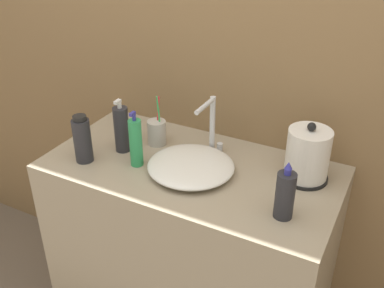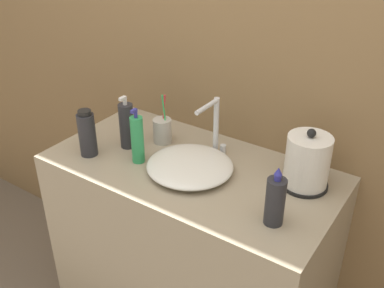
{
  "view_description": "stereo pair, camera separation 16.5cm",
  "coord_description": "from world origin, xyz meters",
  "px_view_note": "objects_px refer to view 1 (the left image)",
  "views": [
    {
      "loc": [
        0.67,
        -0.99,
        1.83
      ],
      "look_at": [
        0.0,
        0.29,
        1.02
      ],
      "focal_mm": 42.0,
      "sensor_mm": 36.0,
      "label": 1
    },
    {
      "loc": [
        0.81,
        -0.91,
        1.83
      ],
      "look_at": [
        0.0,
        0.29,
        1.02
      ],
      "focal_mm": 42.0,
      "sensor_mm": 36.0,
      "label": 2
    }
  ],
  "objects_px": {
    "faucet": "(212,123)",
    "mouthwash_bottle": "(122,129)",
    "shampoo_bottle": "(285,195)",
    "electric_kettle": "(307,157)",
    "lotion_bottle": "(136,142)",
    "hand_cream_bottle": "(82,140)",
    "toothbrush_cup": "(157,132)"
  },
  "relations": [
    {
      "from": "faucet",
      "to": "electric_kettle",
      "type": "height_order",
      "value": "faucet"
    },
    {
      "from": "electric_kettle",
      "to": "mouthwash_bottle",
      "type": "xyz_separation_m",
      "value": [
        -0.71,
        -0.14,
        0.0
      ]
    },
    {
      "from": "hand_cream_bottle",
      "to": "lotion_bottle",
      "type": "bearing_deg",
      "value": 19.22
    },
    {
      "from": "mouthwash_bottle",
      "to": "hand_cream_bottle",
      "type": "relative_size",
      "value": 1.16
    },
    {
      "from": "faucet",
      "to": "lotion_bottle",
      "type": "distance_m",
      "value": 0.3
    },
    {
      "from": "lotion_bottle",
      "to": "shampoo_bottle",
      "type": "distance_m",
      "value": 0.59
    },
    {
      "from": "toothbrush_cup",
      "to": "shampoo_bottle",
      "type": "distance_m",
      "value": 0.65
    },
    {
      "from": "electric_kettle",
      "to": "toothbrush_cup",
      "type": "xyz_separation_m",
      "value": [
        -0.61,
        -0.02,
        -0.04
      ]
    },
    {
      "from": "lotion_bottle",
      "to": "shampoo_bottle",
      "type": "bearing_deg",
      "value": -4.56
    },
    {
      "from": "lotion_bottle",
      "to": "hand_cream_bottle",
      "type": "relative_size",
      "value": 1.17
    },
    {
      "from": "faucet",
      "to": "hand_cream_bottle",
      "type": "height_order",
      "value": "faucet"
    },
    {
      "from": "lotion_bottle",
      "to": "mouthwash_bottle",
      "type": "bearing_deg",
      "value": 149.44
    },
    {
      "from": "electric_kettle",
      "to": "lotion_bottle",
      "type": "height_order",
      "value": "electric_kettle"
    },
    {
      "from": "faucet",
      "to": "toothbrush_cup",
      "type": "distance_m",
      "value": 0.25
    },
    {
      "from": "faucet",
      "to": "shampoo_bottle",
      "type": "distance_m",
      "value": 0.46
    },
    {
      "from": "electric_kettle",
      "to": "toothbrush_cup",
      "type": "bearing_deg",
      "value": -177.68
    },
    {
      "from": "faucet",
      "to": "hand_cream_bottle",
      "type": "relative_size",
      "value": 1.22
    },
    {
      "from": "shampoo_bottle",
      "to": "mouthwash_bottle",
      "type": "bearing_deg",
      "value": 170.87
    },
    {
      "from": "faucet",
      "to": "mouthwash_bottle",
      "type": "bearing_deg",
      "value": -155.29
    },
    {
      "from": "mouthwash_bottle",
      "to": "electric_kettle",
      "type": "bearing_deg",
      "value": 10.93
    },
    {
      "from": "hand_cream_bottle",
      "to": "mouthwash_bottle",
      "type": "bearing_deg",
      "value": 57.49
    },
    {
      "from": "faucet",
      "to": "shampoo_bottle",
      "type": "bearing_deg",
      "value": -34.53
    },
    {
      "from": "faucet",
      "to": "mouthwash_bottle",
      "type": "distance_m",
      "value": 0.36
    },
    {
      "from": "toothbrush_cup",
      "to": "shampoo_bottle",
      "type": "xyz_separation_m",
      "value": [
        0.61,
        -0.22,
        0.03
      ]
    },
    {
      "from": "electric_kettle",
      "to": "hand_cream_bottle",
      "type": "relative_size",
      "value": 1.18
    },
    {
      "from": "faucet",
      "to": "electric_kettle",
      "type": "bearing_deg",
      "value": -1.81
    },
    {
      "from": "shampoo_bottle",
      "to": "toothbrush_cup",
      "type": "bearing_deg",
      "value": 159.78
    },
    {
      "from": "faucet",
      "to": "hand_cream_bottle",
      "type": "bearing_deg",
      "value": -145.28
    },
    {
      "from": "hand_cream_bottle",
      "to": "electric_kettle",
      "type": "bearing_deg",
      "value": 18.88
    },
    {
      "from": "faucet",
      "to": "shampoo_bottle",
      "type": "height_order",
      "value": "faucet"
    },
    {
      "from": "shampoo_bottle",
      "to": "mouthwash_bottle",
      "type": "height_order",
      "value": "mouthwash_bottle"
    },
    {
      "from": "shampoo_bottle",
      "to": "mouthwash_bottle",
      "type": "xyz_separation_m",
      "value": [
        -0.7,
        0.11,
        0.01
      ]
    }
  ]
}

